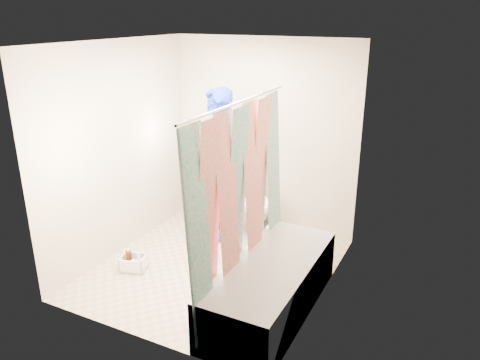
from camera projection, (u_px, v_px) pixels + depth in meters
The scene contains 14 objects.
floor at pixel (215, 268), 5.15m from camera, with size 2.60×2.60×0.00m, color tan.
ceiling at pixel (210, 42), 4.34m from camera, with size 2.40×2.60×0.02m, color white.
wall_back at pixel (264, 136), 5.84m from camera, with size 2.40×0.02×2.40m, color #C0B394.
wall_front at pixel (130, 211), 3.65m from camera, with size 2.40×0.02×2.40m, color #C0B394.
wall_left at pixel (120, 150), 5.25m from camera, with size 0.02×2.60×2.40m, color #C0B394.
wall_right at pixel (327, 183), 4.24m from camera, with size 0.02×2.60×2.40m, color #C0B394.
bathtub at pixel (271, 285), 4.35m from camera, with size 0.70×1.75×0.50m.
curtain_rod at pixel (239, 102), 3.91m from camera, with size 0.02×0.02×1.90m, color silver.
shower_curtain at pixel (239, 205), 4.23m from camera, with size 0.06×1.75×1.80m, color white.
toilet at pixel (258, 204), 5.92m from camera, with size 0.41×0.72×0.74m, color silver.
tank_lid at pixel (258, 203), 5.79m from camera, with size 0.45×0.20×0.03m, color white.
tank_internals at pixel (256, 172), 5.99m from camera, with size 0.17×0.09×0.24m.
plumber at pixel (217, 166), 5.60m from camera, with size 0.68×0.44×1.86m, color #102BA8.
cleaning_caddy at pixel (134, 264), 5.10m from camera, with size 0.32×0.29×0.21m.
Camera 1 is at (2.27, -3.91, 2.67)m, focal length 35.00 mm.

